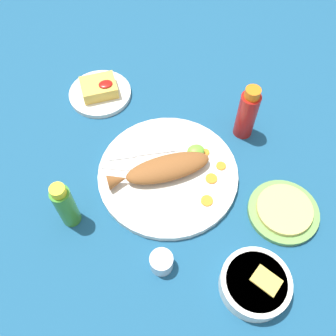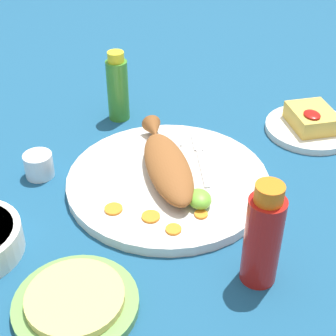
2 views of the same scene
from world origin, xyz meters
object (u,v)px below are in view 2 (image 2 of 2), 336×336
(hot_sauce_bottle_red, at_px, (263,237))
(salt_cup, at_px, (39,166))
(hot_sauce_bottle_green, at_px, (118,88))
(fried_fish, at_px, (166,164))
(side_plate_fries, at_px, (310,128))
(fork_near, at_px, (177,148))
(fork_far, at_px, (199,153))
(tortilla_plate, at_px, (76,304))
(main_plate, at_px, (168,181))

(hot_sauce_bottle_red, distance_m, salt_cup, 0.44)
(hot_sauce_bottle_green, bearing_deg, hot_sauce_bottle_red, 14.68)
(fried_fish, bearing_deg, side_plate_fries, 106.93)
(fork_near, bearing_deg, fork_far, -101.93)
(fork_near, bearing_deg, hot_sauce_bottle_red, -149.92)
(side_plate_fries, bearing_deg, salt_cup, -86.38)
(salt_cup, xyz_separation_m, tortilla_plate, (0.32, 0.04, -0.01))
(fork_near, bearing_deg, side_plate_fries, -61.66)
(main_plate, bearing_deg, hot_sauce_bottle_green, -168.83)
(fork_far, xyz_separation_m, tortilla_plate, (0.30, -0.25, -0.01))
(main_plate, bearing_deg, fork_near, 157.16)
(fork_far, xyz_separation_m, side_plate_fries, (-0.06, 0.25, -0.01))
(tortilla_plate, bearing_deg, fork_near, 146.22)
(main_plate, height_order, side_plate_fries, main_plate)
(fork_near, bearing_deg, fried_fish, 176.24)
(fried_fish, distance_m, hot_sauce_bottle_red, 0.27)
(fried_fish, distance_m, side_plate_fries, 0.34)
(main_plate, relative_size, fork_far, 1.94)
(hot_sauce_bottle_green, relative_size, salt_cup, 2.88)
(salt_cup, bearing_deg, hot_sauce_bottle_green, 135.83)
(main_plate, bearing_deg, hot_sauce_bottle_red, 18.32)
(fork_far, relative_size, hot_sauce_bottle_red, 1.11)
(main_plate, bearing_deg, fork_far, 128.52)
(main_plate, bearing_deg, tortilla_plate, -37.12)
(hot_sauce_bottle_green, distance_m, tortilla_plate, 0.52)
(fork_near, bearing_deg, salt_cup, 113.44)
(fork_near, relative_size, hot_sauce_bottle_red, 1.05)
(fork_near, distance_m, salt_cup, 0.26)
(main_plate, distance_m, hot_sauce_bottle_green, 0.27)
(fried_fish, distance_m, salt_cup, 0.23)
(main_plate, xyz_separation_m, tortilla_plate, (0.24, -0.18, -0.00))
(fried_fish, relative_size, salt_cup, 5.02)
(fork_far, distance_m, side_plate_fries, 0.26)
(fork_far, relative_size, side_plate_fries, 1.01)
(side_plate_fries, bearing_deg, hot_sauce_bottle_red, -34.91)
(main_plate, distance_m, side_plate_fries, 0.35)
(tortilla_plate, bearing_deg, hot_sauce_bottle_red, 89.87)
(main_plate, relative_size, hot_sauce_bottle_green, 2.38)
(hot_sauce_bottle_red, relative_size, hot_sauce_bottle_green, 1.11)
(fried_fish, bearing_deg, main_plate, 0.00)
(hot_sauce_bottle_green, height_order, salt_cup, hot_sauce_bottle_green)
(main_plate, xyz_separation_m, side_plate_fries, (-0.12, 0.33, -0.00))
(fried_fish, xyz_separation_m, fork_far, (-0.05, 0.07, -0.02))
(fork_near, bearing_deg, hot_sauce_bottle_green, 49.09)
(hot_sauce_bottle_red, height_order, hot_sauce_bottle_green, hot_sauce_bottle_red)
(salt_cup, relative_size, side_plate_fries, 0.29)
(main_plate, distance_m, salt_cup, 0.24)
(fork_far, height_order, side_plate_fries, fork_far)
(main_plate, height_order, fork_near, fork_near)
(main_plate, relative_size, fried_fish, 1.37)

